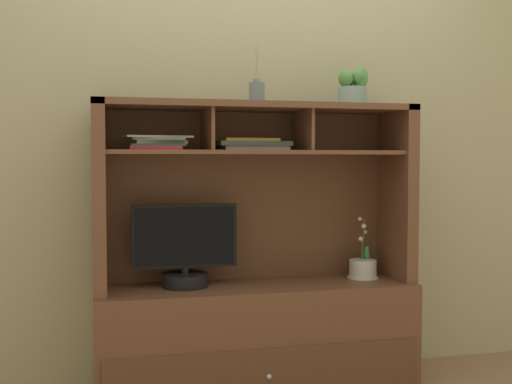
{
  "coord_description": "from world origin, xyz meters",
  "views": [
    {
      "loc": [
        -0.75,
        -3.02,
        1.14
      ],
      "look_at": [
        0.0,
        0.0,
        0.98
      ],
      "focal_mm": 44.99,
      "sensor_mm": 36.0,
      "label": 1
    }
  ],
  "objects_px": {
    "potted_succulent": "(352,90)",
    "media_console": "(256,305)",
    "magazine_stack_left": "(250,145)",
    "magazine_stack_centre": "(158,143)",
    "potted_orchid": "(363,268)",
    "tv_monitor": "(185,253)",
    "diffuser_bottle": "(257,92)"
  },
  "relations": [
    {
      "from": "potted_orchid",
      "to": "magazine_stack_left",
      "type": "relative_size",
      "value": 0.85
    },
    {
      "from": "tv_monitor",
      "to": "potted_orchid",
      "type": "bearing_deg",
      "value": 0.56
    },
    {
      "from": "potted_orchid",
      "to": "media_console",
      "type": "bearing_deg",
      "value": -178.27
    },
    {
      "from": "potted_orchid",
      "to": "potted_succulent",
      "type": "distance_m",
      "value": 0.91
    },
    {
      "from": "magazine_stack_left",
      "to": "diffuser_bottle",
      "type": "distance_m",
      "value": 0.25
    },
    {
      "from": "media_console",
      "to": "potted_succulent",
      "type": "height_order",
      "value": "potted_succulent"
    },
    {
      "from": "magazine_stack_left",
      "to": "diffuser_bottle",
      "type": "relative_size",
      "value": 1.33
    },
    {
      "from": "magazine_stack_centre",
      "to": "potted_succulent",
      "type": "bearing_deg",
      "value": 2.84
    },
    {
      "from": "tv_monitor",
      "to": "potted_succulent",
      "type": "xyz_separation_m",
      "value": [
        0.85,
        -0.0,
        0.8
      ]
    },
    {
      "from": "tv_monitor",
      "to": "potted_orchid",
      "type": "height_order",
      "value": "tv_monitor"
    },
    {
      "from": "tv_monitor",
      "to": "potted_succulent",
      "type": "height_order",
      "value": "potted_succulent"
    },
    {
      "from": "magazine_stack_centre",
      "to": "diffuser_bottle",
      "type": "xyz_separation_m",
      "value": [
        0.48,
        0.02,
        0.25
      ]
    },
    {
      "from": "magazine_stack_left",
      "to": "potted_succulent",
      "type": "bearing_deg",
      "value": 0.72
    },
    {
      "from": "magazine_stack_left",
      "to": "magazine_stack_centre",
      "type": "height_order",
      "value": "magazine_stack_centre"
    },
    {
      "from": "tv_monitor",
      "to": "potted_succulent",
      "type": "bearing_deg",
      "value": -0.19
    },
    {
      "from": "potted_orchid",
      "to": "potted_succulent",
      "type": "height_order",
      "value": "potted_succulent"
    },
    {
      "from": "potted_orchid",
      "to": "diffuser_bottle",
      "type": "relative_size",
      "value": 1.14
    },
    {
      "from": "media_console",
      "to": "diffuser_bottle",
      "type": "xyz_separation_m",
      "value": [
        0.0,
        -0.02,
        1.04
      ]
    },
    {
      "from": "magazine_stack_left",
      "to": "diffuser_bottle",
      "type": "xyz_separation_m",
      "value": [
        0.03,
        -0.02,
        0.25
      ]
    },
    {
      "from": "diffuser_bottle",
      "to": "magazine_stack_left",
      "type": "bearing_deg",
      "value": 142.12
    },
    {
      "from": "potted_orchid",
      "to": "magazine_stack_centre",
      "type": "relative_size",
      "value": 0.99
    },
    {
      "from": "potted_succulent",
      "to": "media_console",
      "type": "bearing_deg",
      "value": -179.38
    },
    {
      "from": "tv_monitor",
      "to": "magazine_stack_centre",
      "type": "height_order",
      "value": "magazine_stack_centre"
    },
    {
      "from": "media_console",
      "to": "potted_succulent",
      "type": "xyz_separation_m",
      "value": [
        0.5,
        0.01,
        1.07
      ]
    },
    {
      "from": "magazine_stack_centre",
      "to": "diffuser_bottle",
      "type": "bearing_deg",
      "value": 2.53
    },
    {
      "from": "tv_monitor",
      "to": "magazine_stack_left",
      "type": "xyz_separation_m",
      "value": [
        0.32,
        -0.01,
        0.52
      ]
    },
    {
      "from": "magazine_stack_left",
      "to": "diffuser_bottle",
      "type": "height_order",
      "value": "diffuser_bottle"
    },
    {
      "from": "media_console",
      "to": "magazine_stack_left",
      "type": "xyz_separation_m",
      "value": [
        -0.03,
        -0.0,
        0.78
      ]
    },
    {
      "from": "media_console",
      "to": "tv_monitor",
      "type": "bearing_deg",
      "value": 178.63
    },
    {
      "from": "magazine_stack_left",
      "to": "media_console",
      "type": "bearing_deg",
      "value": 2.48
    },
    {
      "from": "potted_orchid",
      "to": "diffuser_bottle",
      "type": "height_order",
      "value": "diffuser_bottle"
    },
    {
      "from": "tv_monitor",
      "to": "potted_orchid",
      "type": "relative_size",
      "value": 1.58
    }
  ]
}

